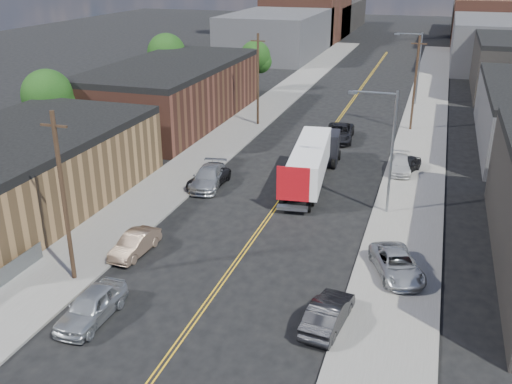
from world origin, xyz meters
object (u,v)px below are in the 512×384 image
Objects in this scene: car_left_a at (91,306)px; car_right_lot_a at (397,264)px; car_ahead_truck at (339,133)px; car_right_oncoming at (328,313)px; car_left_c at (208,178)px; semi_truck at (314,158)px; car_left_b at (135,244)px; car_right_lot_c at (406,165)px; car_right_lot_b at (400,165)px; car_left_d at (208,177)px.

car_left_a is 17.09m from car_right_lot_a.
car_ahead_truck is (-7.96, 26.00, -0.02)m from car_right_lot_a.
car_left_c is at bearing -43.94° from car_right_oncoming.
car_left_c is at bearing -121.13° from car_ahead_truck.
car_ahead_truck is (-0.00, 12.44, -1.25)m from semi_truck.
semi_truck reaches higher than car_left_b.
car_ahead_truck is at bearing 79.91° from car_left_a.
semi_truck is 3.74× the size of car_right_lot_c.
semi_truck is at bearing 66.86° from car_left_b.
car_right_lot_b is (1.60, 23.91, 0.05)m from car_right_oncoming.
car_right_oncoming is 1.21× the size of car_right_lot_c.
car_left_a is at bearing -120.26° from car_right_lot_b.
car_right_lot_c is (0.53, 0.10, -0.01)m from car_right_lot_b.
car_left_a is 1.14× the size of car_left_b.
car_right_oncoming is 0.92× the size of car_right_lot_a.
car_right_lot_a is at bearing -90.23° from car_right_lot_b.
car_right_lot_b reaches higher than car_left_c.
car_left_d is 1.22× the size of car_right_lot_b.
car_right_lot_c reaches higher than car_left_b.
car_right_lot_b is 0.77× the size of car_ahead_truck.
car_left_a is 0.97× the size of car_left_c.
car_right_lot_a is 1.31× the size of car_right_lot_c.
car_right_lot_c is at bearing -52.69° from car_ahead_truck.
car_ahead_truck is (7.90, 28.11, 0.13)m from car_left_b.
car_right_lot_c is (13.73, 27.13, -0.02)m from car_left_a.
car_left_c is (0.00, 12.11, -0.00)m from car_left_b.
car_right_lot_a is (15.86, -10.00, 0.05)m from car_left_d.
car_left_b is (-7.90, -15.68, -1.38)m from semi_truck.
car_left_d reaches higher than car_right_lot_a.
car_right_oncoming is 1.02× the size of car_right_lot_b.
car_left_c is at bearing -132.80° from car_right_lot_c.
car_left_c is 17.12m from car_right_lot_c.
car_right_lot_b is at bearing 64.38° from car_left_a.
car_ahead_truck is at bearing 66.14° from car_left_c.
car_right_oncoming is (5.10, -19.55, -1.32)m from semi_truck.
car_left_c is at bearing 0.00° from car_left_d.
car_right_lot_a is (15.86, 2.11, 0.15)m from car_left_b.
car_ahead_truck is at bearing 55.98° from car_left_d.
car_left_d is at bearing 93.60° from car_left_b.
car_right_oncoming is 24.10m from car_right_lot_c.
car_right_oncoming is 6.63m from car_right_lot_a.
car_ahead_truck is at bearing 77.90° from car_left_b.
car_right_lot_c is (2.13, 24.01, 0.04)m from car_right_oncoming.
car_ahead_truck is (7.90, 16.00, 0.13)m from car_left_c.
car_right_lot_c reaches higher than car_left_c.
car_left_d is at bearing -121.13° from car_ahead_truck.
semi_truck is at bearing -151.18° from car_right_lot_b.
car_ahead_truck is (-7.23, 7.98, 0.02)m from car_right_lot_c.
car_left_c is at bearing 94.59° from car_left_a.
car_ahead_truck reaches higher than car_left_d.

